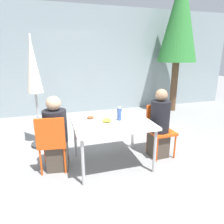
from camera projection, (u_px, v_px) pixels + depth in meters
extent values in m
plane|color=gray|center=(112.00, 163.00, 3.25)|extent=(24.00, 24.00, 0.00)
cube|color=#89999E|center=(80.00, 61.00, 5.80)|extent=(10.00, 0.20, 3.00)
cube|color=silver|center=(112.00, 123.00, 3.05)|extent=(1.18, 0.96, 0.04)
cylinder|color=#B7B7B7|center=(83.00, 162.00, 2.63)|extent=(0.04, 0.04, 0.68)
cylinder|color=#B7B7B7|center=(155.00, 152.00, 2.92)|extent=(0.04, 0.04, 0.68)
cylinder|color=#B7B7B7|center=(75.00, 138.00, 3.40)|extent=(0.04, 0.04, 0.68)
cylinder|color=#B7B7B7|center=(133.00, 131.00, 3.69)|extent=(0.04, 0.04, 0.68)
cube|color=#E54C14|center=(53.00, 142.00, 3.00)|extent=(0.45, 0.45, 0.04)
cube|color=#E54C14|center=(50.00, 133.00, 2.76)|extent=(0.40, 0.09, 0.42)
cylinder|color=#E54C14|center=(45.00, 151.00, 3.20)|extent=(0.03, 0.03, 0.41)
cylinder|color=#E54C14|center=(66.00, 150.00, 3.25)|extent=(0.03, 0.03, 0.41)
cylinder|color=#E54C14|center=(41.00, 163.00, 2.88)|extent=(0.03, 0.03, 0.41)
cylinder|color=#E54C14|center=(65.00, 161.00, 2.93)|extent=(0.03, 0.03, 0.41)
cube|color=#473D33|center=(58.00, 154.00, 3.06)|extent=(0.35, 0.35, 0.45)
cylinder|color=black|center=(55.00, 126.00, 2.93)|extent=(0.34, 0.34, 0.48)
sphere|color=tan|center=(53.00, 103.00, 2.84)|extent=(0.21, 0.21, 0.21)
cube|color=#E54C14|center=(161.00, 132.00, 3.40)|extent=(0.41, 0.41, 0.04)
cube|color=#E54C14|center=(157.00, 116.00, 3.50)|extent=(0.40, 0.05, 0.42)
cylinder|color=#E54C14|center=(175.00, 147.00, 3.36)|extent=(0.03, 0.03, 0.41)
cylinder|color=#E54C14|center=(157.00, 150.00, 3.25)|extent=(0.03, 0.03, 0.41)
cylinder|color=#E54C14|center=(164.00, 139.00, 3.67)|extent=(0.03, 0.03, 0.41)
cylinder|color=#E54C14|center=(147.00, 141.00, 3.56)|extent=(0.03, 0.03, 0.41)
cube|color=#473D33|center=(158.00, 143.00, 3.44)|extent=(0.29, 0.29, 0.45)
cylinder|color=black|center=(160.00, 116.00, 3.30)|extent=(0.32, 0.32, 0.53)
sphere|color=#9E7556|center=(162.00, 95.00, 3.20)|extent=(0.20, 0.20, 0.20)
cylinder|color=#333333|center=(41.00, 144.00, 3.88)|extent=(0.36, 0.36, 0.05)
cylinder|color=#BCBCBC|center=(36.00, 94.00, 3.60)|extent=(0.04, 0.04, 2.04)
cone|color=beige|center=(32.00, 64.00, 3.45)|extent=(0.28, 0.28, 1.00)
cylinder|color=white|center=(107.00, 122.00, 2.99)|extent=(0.26, 0.26, 0.01)
ellipsoid|color=gold|center=(107.00, 120.00, 2.98)|extent=(0.14, 0.14, 0.06)
cylinder|color=white|center=(91.00, 119.00, 3.14)|extent=(0.20, 0.20, 0.01)
ellipsoid|color=brown|center=(91.00, 117.00, 3.13)|extent=(0.11, 0.11, 0.04)
cylinder|color=#334C8E|center=(119.00, 114.00, 3.08)|extent=(0.07, 0.07, 0.19)
cylinder|color=white|center=(119.00, 108.00, 3.05)|extent=(0.05, 0.05, 0.02)
cylinder|color=silver|center=(120.00, 116.00, 3.20)|extent=(0.07, 0.07, 0.08)
cylinder|color=white|center=(123.00, 126.00, 2.78)|extent=(0.18, 0.18, 0.05)
cylinder|color=brown|center=(174.00, 87.00, 6.09)|extent=(0.20, 0.20, 1.47)
cone|color=#2D7A33|center=(180.00, 16.00, 5.53)|extent=(1.11, 1.11, 2.45)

